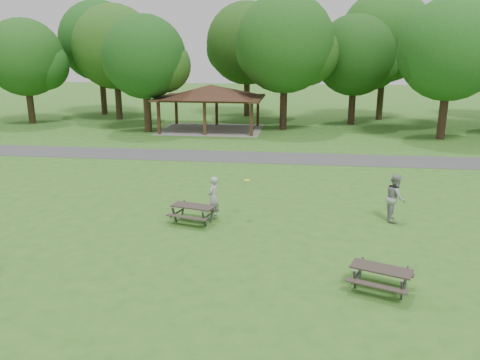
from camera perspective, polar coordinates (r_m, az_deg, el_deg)
name	(u,v)px	position (r m, az deg, el deg)	size (l,w,h in m)	color
ground	(197,246)	(16.33, -5.31, -8.04)	(160.00, 160.00, 0.00)	#31671D
asphalt_path	(244,157)	(29.51, 0.53, 2.84)	(120.00, 3.20, 0.02)	#424244
pavilion	(211,93)	(39.43, -3.59, 10.53)	(8.60, 7.01, 3.76)	#371D14
tree_row_b	(26,60)	(46.90, -24.61, 13.18)	(7.14, 6.80, 9.28)	#2F2215
tree_row_c	(116,50)	(46.91, -14.87, 15.11)	(8.19, 7.80, 10.67)	black
tree_row_d	(146,60)	(39.10, -11.40, 14.19)	(6.93, 6.60, 9.27)	#312215
tree_row_e	(286,46)	(39.63, 5.65, 15.89)	(8.40, 8.00, 11.02)	black
tree_row_f	(356,58)	(43.37, 13.95, 14.25)	(7.35, 7.00, 9.55)	black
tree_row_g	(451,53)	(38.15, 24.36, 13.97)	(7.77, 7.40, 10.25)	black
tree_deep_a	(100,44)	(51.29, -16.65, 15.65)	(8.40, 8.00, 11.38)	#321F16
tree_deep_b	(248,46)	(47.90, 0.99, 16.03)	(8.40, 8.00, 11.13)	#312015
tree_deep_c	(386,39)	(47.26, 17.38, 16.03)	(8.82, 8.40, 11.90)	#302315
picnic_table_middle	(193,210)	(18.31, -5.73, -3.61)	(1.94, 1.70, 0.72)	#302723
picnic_table_far	(381,273)	(13.84, 16.80, -10.83)	(2.00, 1.81, 0.71)	#2F2722
frisbee_in_flight	(247,180)	(18.43, 0.87, -0.02)	(0.26, 0.26, 0.02)	yellow
frisbee_thrower	(213,197)	(18.73, -3.28, -2.10)	(0.62, 0.40, 1.69)	#A7A7AA
frisbee_catcher	(395,198)	(19.31, 18.39, -2.05)	(0.91, 0.71, 1.88)	#97989A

